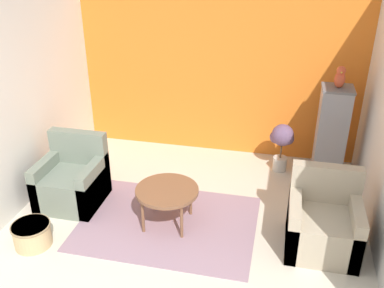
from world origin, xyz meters
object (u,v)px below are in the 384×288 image
at_px(armchair_right, 323,224).
at_px(birdcage, 330,138).
at_px(potted_plant, 282,141).
at_px(coffee_table, 167,192).
at_px(parrot, 340,77).
at_px(armchair_left, 73,182).
at_px(wicker_basket, 32,234).

bearing_deg(armchair_right, birdcage, 85.30).
relative_size(armchair_right, potted_plant, 1.22).
height_order(coffee_table, parrot, parrot).
relative_size(coffee_table, armchair_left, 0.84).
bearing_deg(armchair_left, potted_plant, 29.09).
bearing_deg(parrot, armchair_right, -94.69).
bearing_deg(parrot, coffee_table, -140.97).
bearing_deg(birdcage, armchair_left, -157.26).
height_order(armchair_right, potted_plant, armchair_right).
height_order(coffee_table, armchair_left, armchair_left).
height_order(coffee_table, armchair_right, armchair_right).
relative_size(birdcage, wicker_basket, 3.17).
height_order(coffee_table, potted_plant, potted_plant).
height_order(birdcage, parrot, parrot).
relative_size(birdcage, parrot, 4.60).
xyz_separation_m(potted_plant, wicker_basket, (-2.57, -2.28, -0.32)).
height_order(armchair_left, parrot, parrot).
relative_size(coffee_table, armchair_right, 0.84).
bearing_deg(armchair_right, wicker_basket, -167.70).
bearing_deg(coffee_table, armchair_right, -0.96).
height_order(armchair_left, armchair_right, same).
distance_m(coffee_table, birdcage, 2.40).
bearing_deg(armchair_left, armchair_right, -4.07).
xyz_separation_m(coffee_table, parrot, (1.86, 1.51, 1.03)).
distance_m(armchair_right, wicker_basket, 3.15).
height_order(armchair_right, parrot, parrot).
bearing_deg(potted_plant, wicker_basket, -138.33).
bearing_deg(birdcage, parrot, 90.00).
relative_size(coffee_table, potted_plant, 1.02).
xyz_separation_m(coffee_table, armchair_right, (1.73, -0.03, -0.14)).
distance_m(armchair_left, armchair_right, 3.03).
height_order(birdcage, potted_plant, birdcage).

